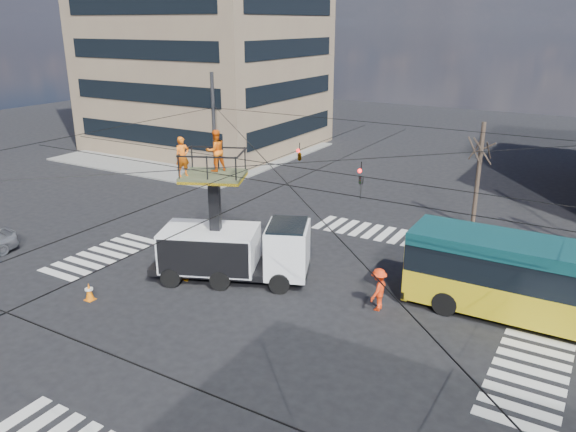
{
  "coord_description": "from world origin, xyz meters",
  "views": [
    {
      "loc": [
        11.17,
        -17.54,
        11.01
      ],
      "look_at": [
        -0.64,
        2.46,
        2.98
      ],
      "focal_mm": 35.0,
      "sensor_mm": 36.0,
      "label": 1
    }
  ],
  "objects_px": {
    "city_bus": "(566,287)",
    "worker_ground": "(184,259)",
    "utility_truck": "(234,235)",
    "flagger": "(378,289)",
    "traffic_cone": "(89,291)"
  },
  "relations": [
    {
      "from": "traffic_cone",
      "to": "worker_ground",
      "type": "xyz_separation_m",
      "value": [
        2.13,
        3.59,
        0.61
      ]
    },
    {
      "from": "utility_truck",
      "to": "traffic_cone",
      "type": "xyz_separation_m",
      "value": [
        -4.04,
        -4.78,
        -1.75
      ]
    },
    {
      "from": "utility_truck",
      "to": "worker_ground",
      "type": "bearing_deg",
      "value": -171.37
    },
    {
      "from": "utility_truck",
      "to": "worker_ground",
      "type": "xyz_separation_m",
      "value": [
        -1.91,
        -1.19,
        -1.13
      ]
    },
    {
      "from": "city_bus",
      "to": "worker_ground",
      "type": "distance_m",
      "value": 15.6
    },
    {
      "from": "utility_truck",
      "to": "flagger",
      "type": "bearing_deg",
      "value": -18.37
    },
    {
      "from": "traffic_cone",
      "to": "worker_ground",
      "type": "distance_m",
      "value": 4.22
    },
    {
      "from": "city_bus",
      "to": "traffic_cone",
      "type": "height_order",
      "value": "city_bus"
    },
    {
      "from": "worker_ground",
      "to": "flagger",
      "type": "distance_m",
      "value": 8.74
    },
    {
      "from": "city_bus",
      "to": "worker_ground",
      "type": "xyz_separation_m",
      "value": [
        -15.08,
        -3.92,
        -0.72
      ]
    },
    {
      "from": "traffic_cone",
      "to": "utility_truck",
      "type": "bearing_deg",
      "value": 49.82
    },
    {
      "from": "flagger",
      "to": "utility_truck",
      "type": "bearing_deg",
      "value": -83.72
    },
    {
      "from": "city_bus",
      "to": "utility_truck",
      "type": "bearing_deg",
      "value": -168.84
    },
    {
      "from": "city_bus",
      "to": "flagger",
      "type": "height_order",
      "value": "city_bus"
    },
    {
      "from": "traffic_cone",
      "to": "worker_ground",
      "type": "relative_size",
      "value": 0.39
    }
  ]
}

